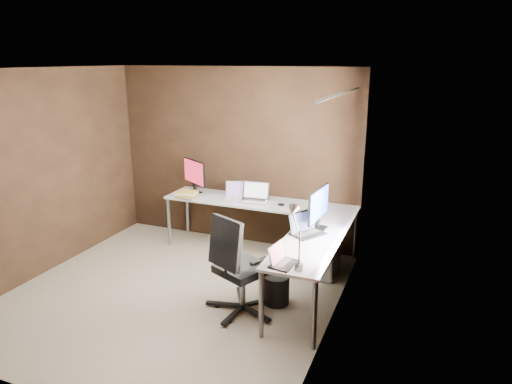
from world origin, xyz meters
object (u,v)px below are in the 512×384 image
(laptop_white, at_px, (237,194))
(monitor_right, at_px, (319,206))
(monitor_left, at_px, (194,174))
(laptop_black_big, at_px, (306,229))
(office_chair, at_px, (240,284))
(wastebasket, at_px, (276,290))
(desk_lamp, at_px, (295,228))
(drawer_pedestal, at_px, (320,251))
(laptop_silver, at_px, (255,197))
(book_stack, at_px, (187,194))
(laptop_black_small, at_px, (281,260))

(laptop_white, bearing_deg, monitor_right, -50.10)
(monitor_left, height_order, laptop_black_big, monitor_left)
(office_chair, height_order, wastebasket, office_chair)
(laptop_white, height_order, desk_lamp, desk_lamp)
(laptop_white, distance_m, office_chair, 1.83)
(monitor_right, xyz_separation_m, laptop_white, (-1.36, 0.79, -0.23))
(laptop_white, xyz_separation_m, desk_lamp, (1.39, -1.82, 0.33))
(desk_lamp, bearing_deg, laptop_black_big, 76.96)
(drawer_pedestal, bearing_deg, laptop_white, 162.69)
(laptop_silver, height_order, desk_lamp, desk_lamp)
(drawer_pedestal, relative_size, monitor_left, 1.24)
(monitor_left, bearing_deg, laptop_black_big, 4.07)
(monitor_left, relative_size, book_stack, 1.67)
(laptop_black_small, distance_m, office_chair, 0.73)
(office_chair, bearing_deg, drawer_pedestal, 89.07)
(drawer_pedestal, relative_size, wastebasket, 1.86)
(book_stack, bearing_deg, monitor_right, -14.96)
(book_stack, bearing_deg, drawer_pedestal, -4.38)
(office_chair, xyz_separation_m, wastebasket, (0.31, 0.30, -0.16))
(laptop_black_small, height_order, book_stack, laptop_black_small)
(monitor_left, bearing_deg, monitor_right, 9.46)
(desk_lamp, height_order, office_chair, desk_lamp)
(monitor_right, bearing_deg, laptop_white, 65.40)
(monitor_left, height_order, laptop_silver, monitor_left)
(drawer_pedestal, height_order, monitor_right, monitor_right)
(office_chair, bearing_deg, laptop_black_small, 2.47)
(monitor_right, height_order, office_chair, monitor_right)
(laptop_silver, distance_m, office_chair, 1.69)
(laptop_white, bearing_deg, book_stack, -178.18)
(laptop_silver, distance_m, laptop_black_big, 1.35)
(laptop_white, height_order, book_stack, laptop_white)
(drawer_pedestal, distance_m, monitor_left, 2.15)
(laptop_white, relative_size, desk_lamp, 0.63)
(book_stack, bearing_deg, laptop_silver, 12.64)
(monitor_left, xyz_separation_m, laptop_black_big, (1.95, -1.00, -0.21))
(desk_lamp, bearing_deg, laptop_white, 106.00)
(laptop_black_big, bearing_deg, drawer_pedestal, 27.50)
(monitor_left, bearing_deg, laptop_black_small, -12.25)
(monitor_left, height_order, wastebasket, monitor_left)
(drawer_pedestal, height_order, desk_lamp, desk_lamp)
(monitor_left, height_order, laptop_black_small, monitor_left)
(laptop_black_big, bearing_deg, wastebasket, 178.05)
(book_stack, height_order, office_chair, office_chair)
(drawer_pedestal, distance_m, desk_lamp, 1.63)
(monitor_left, relative_size, wastebasket, 1.49)
(laptop_white, xyz_separation_m, laptop_silver, (0.29, -0.05, 0.01))
(book_stack, bearing_deg, laptop_black_big, -20.63)
(laptop_black_big, distance_m, office_chair, 0.95)
(laptop_silver, bearing_deg, monitor_left, 169.82)
(laptop_black_big, xyz_separation_m, desk_lamp, (0.12, -0.84, 0.33))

